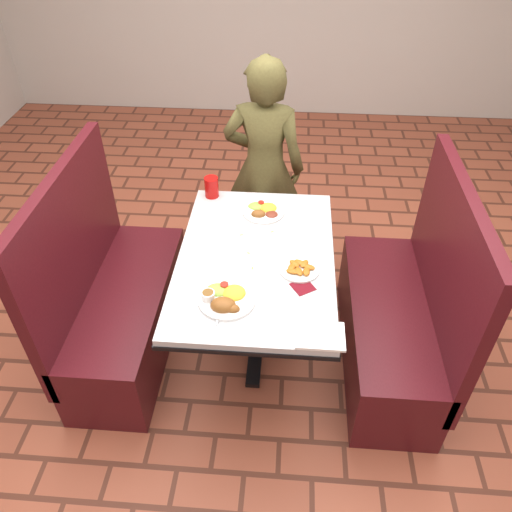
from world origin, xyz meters
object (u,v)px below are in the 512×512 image
Objects in this scene: plantain_plate at (299,268)px; booth_bench_left at (119,305)px; booth_bench_right at (398,321)px; red_tumbler at (212,187)px; dining_table at (256,270)px; near_dinner_plate at (226,297)px; far_dinner_plate at (264,209)px; diner_person at (264,168)px.

booth_bench_left is at bearing 174.72° from plantain_plate.
plantain_plate is (-0.58, -0.09, 0.43)m from booth_bench_right.
booth_bench_left is 1.60m from booth_bench_right.
red_tumbler is (-1.10, 0.54, 0.48)m from booth_bench_right.
near_dinner_plate is at bearing -108.93° from dining_table.
booth_bench_left is 5.96× the size of plantain_plate.
plantain_plate is at bearing 35.58° from near_dinner_plate.
near_dinner_plate is at bearing -100.02° from far_dinner_plate.
booth_bench_right is 0.73m from plantain_plate.
booth_bench_right is at bearing 9.31° from plantain_plate.
booth_bench_right is at bearing 0.00° from dining_table.
diner_person is 1.04m from plantain_plate.
booth_bench_right is (0.80, 0.00, -0.32)m from dining_table.
red_tumbler is (-0.32, 0.15, 0.04)m from far_dinner_plate.
plantain_plate is 1.61× the size of red_tumbler.
far_dinner_plate is at bearing 25.85° from booth_bench_left.
far_dinner_plate is at bearing 88.03° from dining_table.
red_tumbler is at bearing 102.27° from near_dinner_plate.
near_dinner_plate is 0.42m from plantain_plate.
red_tumbler reaches higher than far_dinner_plate.
near_dinner_plate reaches higher than plantain_plate.
booth_bench_right reaches higher than plantain_plate.
near_dinner_plate is (-0.91, -0.34, 0.45)m from booth_bench_right.
far_dinner_plate is (0.13, 0.73, -0.01)m from near_dinner_plate.
dining_table is 4.48× the size of near_dinner_plate.
dining_table is 0.38m from near_dinner_plate.
booth_bench_right reaches higher than far_dinner_plate.
booth_bench_left reaches higher than far_dinner_plate.
plantain_plate is at bearing -22.96° from dining_table.
diner_person is 7.31× the size of plantain_plate.
plantain_plate is at bearing -170.69° from booth_bench_right.
diner_person is at bearing 91.08° from dining_table.
far_dinner_plate is at bearing 99.60° from diner_person.
booth_bench_left is 5.03× the size of far_dinner_plate.
booth_bench_left is 1.27m from diner_person.
booth_bench_right is at bearing -26.15° from red_tumbler.
booth_bench_right reaches higher than dining_table.
far_dinner_plate is (0.03, -0.53, 0.04)m from diner_person.
red_tumbler is at bearing 47.80° from booth_bench_left.
far_dinner_plate is 1.18× the size of plantain_plate.
booth_bench_left is at bearing 55.88° from diner_person.
booth_bench_right is 4.44× the size of near_dinner_plate.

